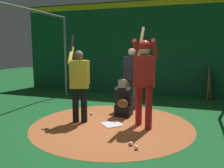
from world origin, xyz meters
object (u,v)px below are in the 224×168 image
catcher (123,102)px  bat_rack (208,85)px  umpire (132,75)px  visitor (79,81)px  baseball_2 (137,147)px  home_plate (112,124)px  baseball_0 (91,114)px  baseball_1 (131,144)px  batter (144,74)px

catcher → bat_rack: bat_rack is taller
umpire → visitor: (1.60, -0.85, 0.00)m
baseball_2 → home_plate: bearing=-143.9°
baseball_0 → baseball_1: 2.18m
bat_rack → visitor: bearing=-38.6°
catcher → baseball_2: (1.92, 0.79, -0.34)m
home_plate → baseball_0: 0.95m
baseball_0 → baseball_2: same height
baseball_2 → baseball_1: bearing=-135.6°
home_plate → catcher: size_ratio=0.43×
baseball_2 → bat_rack: bearing=164.1°
baseball_0 → visitor: bearing=-2.4°
catcher → umpire: size_ratio=0.56×
home_plate → visitor: bearing=-86.0°
visitor → baseball_0: visitor is taller
bat_rack → umpire: bearing=-44.9°
umpire → baseball_0: size_ratio=23.56×
batter → bat_rack: batter is taller
visitor → baseball_1: 2.03m
batter → home_plate: bearing=-82.1°
umpire → bat_rack: 3.14m
catcher → baseball_0: 0.91m
visitor → catcher: bearing=115.3°
umpire → baseball_2: bearing=16.2°
catcher → bat_rack: bearing=143.8°
baseball_2 → umpire: bearing=-163.8°
visitor → baseball_2: visitor is taller
home_plate → baseball_0: bearing=-126.4°
baseball_1 → baseball_2: 0.18m
home_plate → umpire: 1.83m
baseball_0 → baseball_1: same height
baseball_0 → umpire: bearing=140.0°
umpire → baseball_2: (2.71, 0.79, -0.94)m
batter → visitor: (0.15, -1.50, -0.20)m
catcher → bat_rack: (-2.99, 2.19, 0.11)m
catcher → baseball_2: catcher is taller
umpire → baseball_2: umpire is taller
umpire → baseball_1: bearing=14.3°
baseball_0 → baseball_2: (1.73, 1.61, 0.00)m
batter → visitor: size_ratio=1.08×
home_plate → baseball_0: baseball_0 is taller
catcher → baseball_2: 2.10m
umpire → baseball_1: 2.83m
bat_rack → baseball_2: bat_rack is taller
batter → umpire: bearing=-155.9°
visitor → baseball_0: (-0.62, 0.03, -0.94)m
baseball_1 → baseball_2: bearing=44.4°
umpire → baseball_1: size_ratio=23.56×
baseball_2 → visitor: bearing=-124.1°
bat_rack → baseball_2: size_ratio=14.20×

